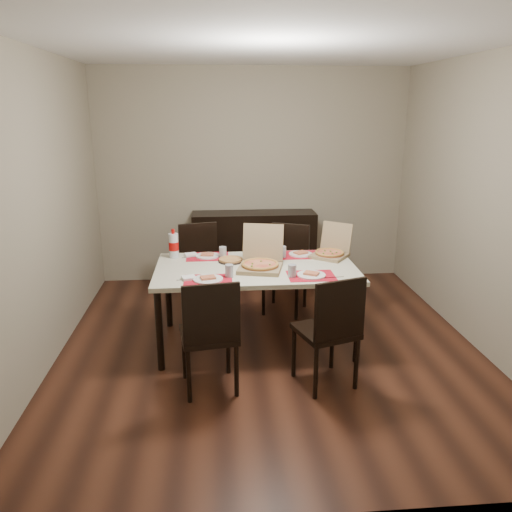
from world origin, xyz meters
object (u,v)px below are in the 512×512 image
Objects in this scene: chair_far_right at (287,264)px; dip_bowl at (268,260)px; sideboard at (254,248)px; chair_near_right at (331,327)px; pizza_box_center at (261,262)px; dining_table at (256,274)px; chair_near_left at (210,331)px; soda_bottle at (174,245)px; chair_far_left at (201,263)px.

chair_far_right is 0.75m from dip_bowl.
chair_near_right is at bearing -81.10° from sideboard.
sideboard is at bearing 87.40° from pizza_box_center.
chair_near_left reaches higher than dining_table.
dip_bowl is (0.09, 0.21, -0.04)m from pizza_box_center.
pizza_box_center is at bearing -59.57° from dining_table.
sideboard is at bearing 86.06° from dining_table.
soda_bottle is (-0.34, 1.17, 0.36)m from chair_near_left.
chair_near_left reaches higher than dip_bowl.
chair_far_left is (-1.03, 1.73, 0.00)m from chair_near_right.
chair_far_right is at bearing 63.29° from dining_table.
chair_far_right reaches higher than dip_bowl.
pizza_box_center is 3.53× the size of dip_bowl.
chair_far_right is at bearing 93.68° from chair_near_right.
chair_near_right is at bearing -58.35° from pizza_box_center.
dip_bowl is (0.54, 0.97, 0.26)m from chair_near_left.
soda_bottle is (-0.79, 0.42, 0.06)m from pizza_box_center.
chair_far_right is at bearing 63.14° from chair_near_left.
chair_near_right is 3.33× the size of soda_bottle.
chair_near_left reaches higher than sideboard.
chair_near_right and chair_far_left have the same top height.
chair_far_left reaches higher than dip_bowl.
sideboard is 0.92m from chair_far_right.
chair_near_right is (0.92, -0.00, 0.00)m from chair_near_left.
chair_far_left is at bearing 93.55° from chair_near_left.
chair_far_right is (0.40, 0.80, -0.17)m from dining_table.
chair_near_right is (0.39, -2.50, 0.06)m from sideboard.
dip_bowl is 0.49× the size of soda_bottle.
sideboard is 3.11× the size of pizza_box_center.
chair_far_left is at bearing -129.79° from sideboard.
sideboard is 1.00m from chair_far_left.
chair_far_left is 1.93× the size of pizza_box_center.
pizza_box_center reaches higher than sideboard.
sideboard is at bearing 90.43° from dip_bowl.
dining_table is at bearing -130.49° from dip_bowl.
dip_bowl is 0.91m from soda_bottle.
chair_near_right is 1.76m from soda_bottle.
chair_far_left is 0.93m from chair_far_right.
dip_bowl is at bearing 66.78° from pizza_box_center.
chair_far_right is at bearing 21.00° from soda_bottle.
pizza_box_center is at bearing -113.22° from dip_bowl.
dining_table is 1.06m from chair_far_left.
pizza_box_center is at bearing -92.60° from sideboard.
chair_far_right is 1.29m from soda_bottle.
chair_far_right is at bearing 66.99° from pizza_box_center.
chair_far_left is 6.82× the size of dip_bowl.
soda_bottle reaches higher than chair_near_right.
dining_table is at bearing -59.91° from chair_far_left.
chair_near_right is 1.07m from dip_bowl.
chair_near_left is at bearing -73.87° from soda_bottle.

